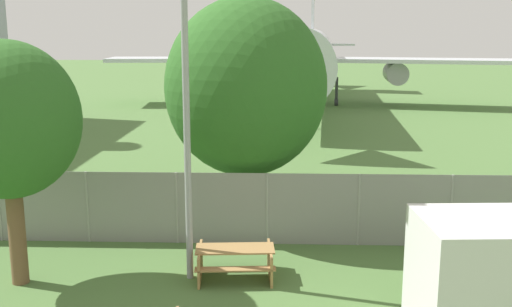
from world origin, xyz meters
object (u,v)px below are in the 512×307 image
picnic_bench_near_cabin (235,259)px  tree_left_of_cabin (246,88)px  tree_near_hangar (8,121)px  airplane (308,54)px

picnic_bench_near_cabin → tree_left_of_cabin: 5.59m
tree_near_hangar → picnic_bench_near_cabin: bearing=5.7°
airplane → tree_left_of_cabin: bearing=-1.9°
picnic_bench_near_cabin → tree_left_of_cabin: size_ratio=0.29×
tree_left_of_cabin → airplane: bearing=83.7°
tree_near_hangar → tree_left_of_cabin: size_ratio=0.83×
airplane → tree_near_hangar: size_ratio=7.10×
airplane → tree_near_hangar: bearing=-9.4°
picnic_bench_near_cabin → airplane: bearing=84.4°
picnic_bench_near_cabin → tree_near_hangar: bearing=-174.3°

